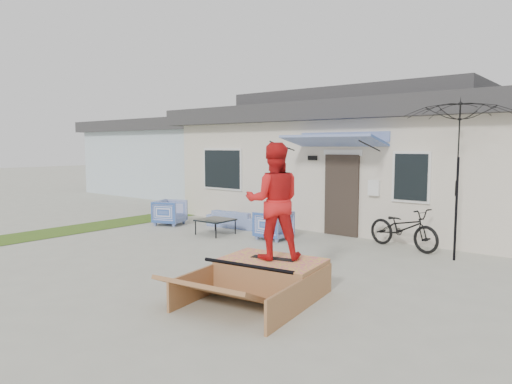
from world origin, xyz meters
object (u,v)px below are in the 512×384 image
Objects in this scene: armchair_left at (170,211)px; patio_umbrella at (458,175)px; coffee_table at (215,227)px; armchair_right at (273,223)px; bicycle at (403,223)px; skateboard at (273,258)px; skater at (274,199)px; loveseat at (235,216)px; skate_ramp at (272,276)px.

armchair_left is 0.30× the size of patio_umbrella.
armchair_left is at bearing 173.18° from coffee_table.
patio_umbrella is at bearing -104.85° from armchair_left.
armchair_left is at bearing -87.73° from armchair_right.
bicycle reaches higher than skateboard.
skateboard is 0.40× the size of skater.
loveseat is 0.91× the size of bicycle.
armchair_right is 1.63m from coffee_table.
armchair_left is at bearing 139.48° from skateboard.
skater is at bearing 131.36° from loveseat.
armchair_left is 0.39× the size of skate_ramp.
loveseat is 2.08× the size of armchair_right.
skate_ramp is 0.29m from skateboard.
loveseat is 4.83m from bicycle.
skater is (4.36, -4.03, 1.16)m from loveseat.
loveseat is at bearing 108.44° from bicycle.
patio_umbrella is 1.29× the size of skate_ramp.
armchair_left is 3.65m from armchair_right.
armchair_right reaches higher than loveseat.
bicycle reaches higher than armchair_right.
patio_umbrella reaches higher than bicycle.
skateboard is at bearing -35.40° from coffee_table.
coffee_table is (-1.54, -0.47, -0.19)m from armchair_right.
armchair_left reaches higher than armchair_right.
loveseat is 0.90× the size of skater.
armchair_left is at bearing 115.38° from bicycle.
skate_ramp is at bearing -138.03° from armchair_left.
armchair_right reaches higher than coffee_table.
bicycle is at bearing 70.46° from skateboard.
armchair_left is 6.91m from skate_ramp.
patio_umbrella reaches higher than armchair_right.
armchair_right is at bearing 153.85° from loveseat.
loveseat is 6.05m from skater.
skateboard is at bearing 90.00° from skate_ramp.
armchair_left reaches higher than skate_ramp.
bicycle reaches higher than skate_ramp.
loveseat is 1.22m from coffee_table.
armchair_left is at bearing 144.83° from skate_ramp.
skater reaches higher than coffee_table.
armchair_left is at bearing -67.23° from skater.
armchair_left is 2.13m from coffee_table.
patio_umbrella is at bearing 53.32° from skateboard.
coffee_table is at bearing -169.52° from patio_umbrella.
skateboard is 0.94m from skater.
armchair_right is 0.96× the size of coffee_table.
coffee_table is at bearing 136.30° from skate_ramp.
bicycle is (6.59, 1.19, 0.17)m from armchair_left.
loveseat is 5.95m from skateboard.
coffee_table is at bearing 122.97° from bicycle.
patio_umbrella reaches higher than armchair_left.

